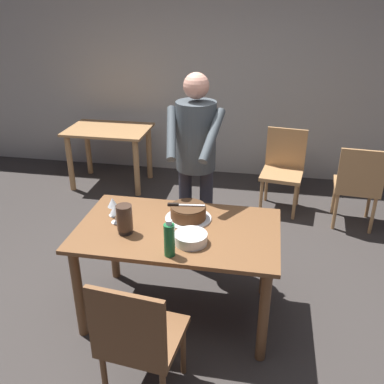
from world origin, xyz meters
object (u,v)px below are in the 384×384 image
object	(u,v)px
wine_glass_near	(115,210)
person_cutting_cake	(196,154)
water_bottle	(169,239)
background_table	(109,141)
cake_knife	(178,205)
background_chair_1	(283,167)
main_dining_table	(178,243)
wine_glass_far	(113,203)
background_chair_0	(358,184)
cake_on_platter	(188,213)
hurricane_lamp	(125,219)
plate_stack	(191,238)
chair_near_side	(138,337)

from	to	relation	value
wine_glass_near	person_cutting_cake	distance (m)	0.82
water_bottle	background_table	bearing A→B (deg)	118.23
cake_knife	background_chair_1	world-z (taller)	background_chair_1
water_bottle	background_chair_1	world-z (taller)	water_bottle
main_dining_table	person_cutting_cake	xyz separation A→B (m)	(0.02, 0.64, 0.45)
wine_glass_far	background_chair_0	world-z (taller)	background_chair_0
wine_glass_near	person_cutting_cake	size ratio (longest dim) A/B	0.08
wine_glass_far	water_bottle	bearing A→B (deg)	-39.21
cake_knife	wine_glass_far	distance (m)	0.49
cake_on_platter	water_bottle	world-z (taller)	water_bottle
main_dining_table	water_bottle	world-z (taller)	water_bottle
hurricane_lamp	person_cutting_cake	world-z (taller)	person_cutting_cake
main_dining_table	background_chair_1	bearing A→B (deg)	68.53
background_table	cake_knife	bearing A→B (deg)	-57.54
cake_knife	hurricane_lamp	world-z (taller)	hurricane_lamp
wine_glass_far	hurricane_lamp	distance (m)	0.28
main_dining_table	person_cutting_cake	world-z (taller)	person_cutting_cake
person_cutting_cake	plate_stack	bearing A→B (deg)	-82.15
wine_glass_near	background_chair_1	distance (m)	2.35
background_chair_0	wine_glass_near	bearing A→B (deg)	-140.37
main_dining_table	wine_glass_near	xyz separation A→B (m)	(-0.46, 0.00, 0.22)
main_dining_table	wine_glass_far	bearing A→B (deg)	169.08
cake_on_platter	cake_knife	size ratio (longest dim) A/B	1.26
wine_glass_far	background_chair_1	bearing A→B (deg)	55.48
wine_glass_far	person_cutting_cake	xyz separation A→B (m)	(0.53, 0.54, 0.22)
cake_on_platter	wine_glass_near	xyz separation A→B (m)	(-0.51, -0.14, 0.05)
plate_stack	hurricane_lamp	xyz separation A→B (m)	(-0.47, 0.04, 0.07)
water_bottle	wine_glass_near	bearing A→B (deg)	144.61
background_chair_1	background_chair_0	bearing A→B (deg)	-23.93
water_bottle	hurricane_lamp	xyz separation A→B (m)	(-0.36, 0.21, -0.01)
main_dining_table	plate_stack	xyz separation A→B (m)	(0.13, -0.17, 0.15)
background_chair_0	background_chair_1	world-z (taller)	same
plate_stack	main_dining_table	bearing A→B (deg)	126.52
background_table	wine_glass_far	bearing A→B (deg)	-68.34
main_dining_table	background_chair_1	world-z (taller)	background_chair_1
cake_knife	plate_stack	size ratio (longest dim) A/B	1.23
person_cutting_cake	background_chair_0	world-z (taller)	person_cutting_cake
background_chair_0	main_dining_table	bearing A→B (deg)	-132.77
main_dining_table	cake_on_platter	size ratio (longest dim) A/B	4.20
hurricane_lamp	background_chair_1	distance (m)	2.40
chair_near_side	background_chair_1	world-z (taller)	same
main_dining_table	person_cutting_cake	distance (m)	0.78
cake_on_platter	wine_glass_near	world-z (taller)	wine_glass_near
hurricane_lamp	background_chair_0	size ratio (longest dim) A/B	0.23
main_dining_table	wine_glass_far	distance (m)	0.57
person_cutting_cake	main_dining_table	bearing A→B (deg)	-91.35
hurricane_lamp	background_chair_0	xyz separation A→B (m)	(1.86, 1.76, -0.37)
background_chair_0	cake_knife	bearing A→B (deg)	-135.70
wine_glass_far	main_dining_table	bearing A→B (deg)	-10.92
plate_stack	background_table	world-z (taller)	plate_stack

